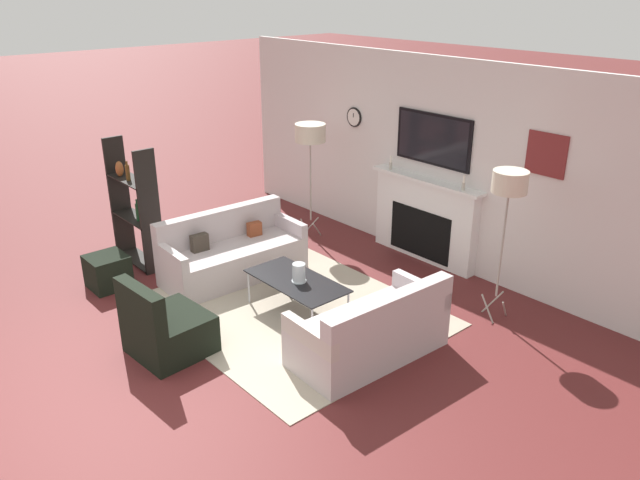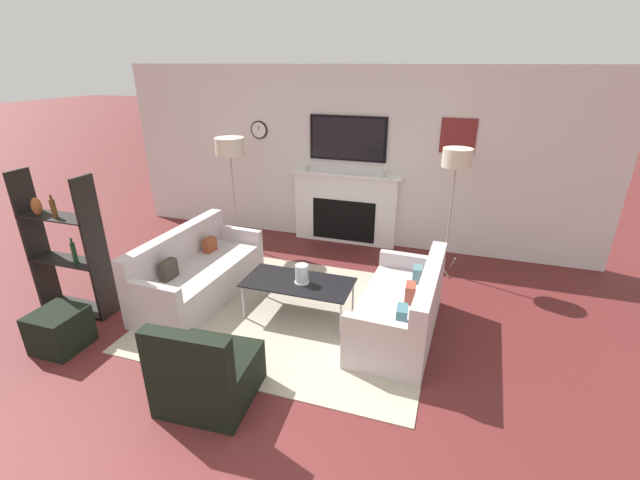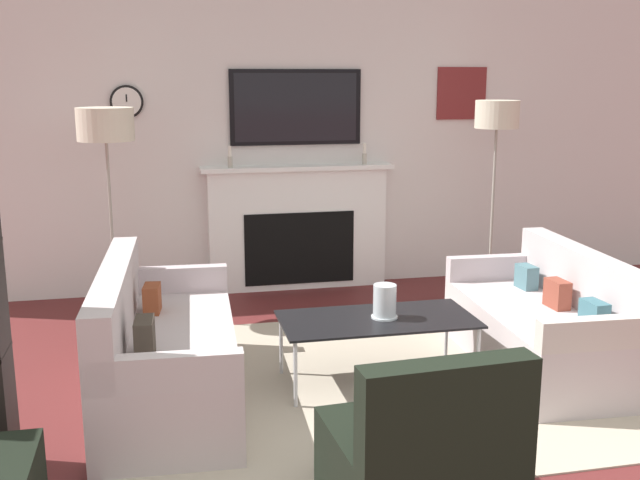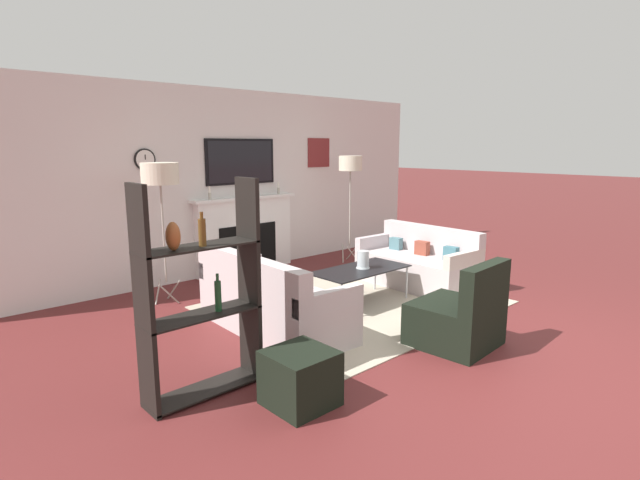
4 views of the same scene
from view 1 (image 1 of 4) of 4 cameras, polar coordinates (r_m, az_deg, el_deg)
ground_plane at (r=6.34m, az=-19.87°, el=-13.06°), size 60.00×60.00×0.00m
fireplace_wall at (r=8.40m, az=10.24°, el=6.18°), size 7.53×0.28×2.70m
area_rug at (r=7.30m, az=-2.45°, el=-6.47°), size 3.12×2.60×0.01m
couch_left at (r=8.09m, az=-8.09°, el=-1.33°), size 0.85×1.85×0.84m
couch_right at (r=6.35m, az=4.71°, el=-8.40°), size 0.83×1.64×0.80m
armchair at (r=6.59m, az=-13.94°, el=-7.94°), size 0.78×0.77×0.84m
coffee_table at (r=7.05m, az=-2.16°, el=-3.85°), size 1.23×0.60×0.44m
hurricane_candle at (r=6.96m, az=-1.94°, el=-3.10°), size 0.17×0.17×0.22m
floor_lamp_left at (r=8.89m, az=-0.90°, el=9.64°), size 0.43×0.43×1.71m
floor_lamp_right at (r=6.83m, az=16.96°, el=4.86°), size 0.37×0.37×1.74m
shelf_unit at (r=8.58m, az=-16.66°, el=2.96°), size 0.92×0.28×1.65m
ottoman at (r=8.20m, az=-18.83°, el=-2.74°), size 0.46×0.46×0.42m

